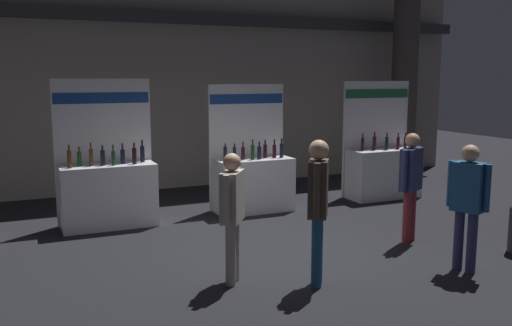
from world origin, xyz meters
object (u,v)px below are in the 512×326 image
Objects in this scene: visitor_2 at (468,197)px; visitor_4 at (232,207)px; exhibitor_booth_3 at (383,168)px; exhibitor_booth_1 at (108,189)px; visitor_1 at (411,178)px; visitor_0 at (318,201)px; exhibitor_booth_2 at (253,179)px.

visitor_4 is at bearing -128.95° from visitor_2.
visitor_2 is (-1.73, -4.06, 0.36)m from exhibitor_booth_3.
exhibitor_booth_1 reaches higher than visitor_2.
visitor_1 is at bearing -119.36° from exhibitor_booth_3.
exhibitor_booth_3 is at bearing 169.51° from visitor_0.
exhibitor_booth_1 reaches higher than visitor_4.
exhibitor_booth_2 is 3.09m from visitor_1.
exhibitor_booth_2 is at bearing 179.86° from exhibitor_booth_3.
exhibitor_booth_1 is 1.05× the size of exhibitor_booth_2.
exhibitor_booth_1 is 4.85m from visitor_1.
exhibitor_booth_3 is (2.92, -0.01, 0.01)m from exhibitor_booth_2.
exhibitor_booth_3 is 1.36× the size of visitor_0.
visitor_2 is at bearing 109.86° from visitor_4.
exhibitor_booth_1 is 1.54× the size of visitor_4.
visitor_4 is at bearing -117.36° from exhibitor_booth_2.
exhibitor_booth_2 is 0.98× the size of exhibitor_booth_3.
visitor_0 is at bearing -101.94° from exhibitor_booth_2.
exhibitor_booth_1 is at bearing -127.78° from visitor_4.
exhibitor_booth_3 is at bearing -149.26° from visitor_1.
exhibitor_booth_1 is 1.39× the size of visitor_0.
exhibitor_booth_3 is 5.26m from visitor_0.
visitor_0 is (1.83, -3.71, 0.41)m from exhibitor_booth_1.
visitor_1 is 1.34m from visitor_2.
visitor_2 is at bearing 51.78° from visitor_1.
exhibitor_booth_1 is 5.57m from visitor_2.
exhibitor_booth_3 is 5.63m from visitor_4.
exhibitor_booth_3 is at bearing 134.02° from visitor_2.
exhibitor_booth_1 is at bearing -64.16° from visitor_1.
exhibitor_booth_3 reaches higher than visitor_2.
exhibitor_booth_2 is 1.41× the size of visitor_1.
exhibitor_booth_3 is at bearing 161.06° from visitor_4.
exhibitor_booth_1 is 3.38m from visitor_4.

